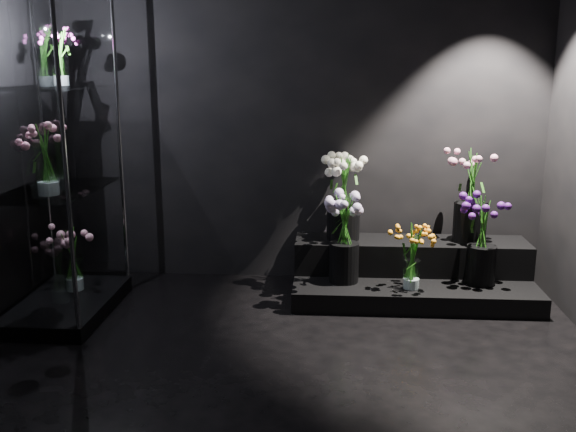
{
  "coord_description": "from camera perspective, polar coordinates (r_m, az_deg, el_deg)",
  "views": [
    {
      "loc": [
        0.27,
        -3.25,
        1.78
      ],
      "look_at": [
        -0.03,
        1.2,
        0.72
      ],
      "focal_mm": 40.0,
      "sensor_mm": 36.0,
      "label": 1
    }
  ],
  "objects": [
    {
      "name": "bouquet_case_magenta",
      "position": [
        4.88,
        -19.65,
        13.24
      ],
      "size": [
        0.23,
        0.23,
        0.39
      ],
      "rotation": [
        0.0,
        0.0,
        -0.1
      ],
      "color": "white",
      "rests_on": "display_case"
    },
    {
      "name": "display_case",
      "position": [
        4.75,
        -20.18,
        5.42
      ],
      "size": [
        0.65,
        1.08,
        2.38
      ],
      "color": "black",
      "rests_on": "floor"
    },
    {
      "name": "bouquet_case_pink",
      "position": [
        4.54,
        -20.7,
        4.8
      ],
      "size": [
        0.38,
        0.38,
        0.47
      ],
      "rotation": [
        0.0,
        0.0,
        0.33
      ],
      "color": "white",
      "rests_on": "display_case"
    },
    {
      "name": "bouquet_pink_roses",
      "position": [
        5.2,
        16.03,
        2.17
      ],
      "size": [
        0.45,
        0.45,
        0.74
      ],
      "rotation": [
        0.0,
        0.0,
        0.43
      ],
      "color": "black",
      "rests_on": "display_riser"
    },
    {
      "name": "floor",
      "position": [
        3.72,
        -0.85,
        -15.27
      ],
      "size": [
        4.0,
        4.0,
        0.0
      ],
      "primitive_type": "plane",
      "color": "black",
      "rests_on": "ground"
    },
    {
      "name": "bouquet_purple",
      "position": [
        5.01,
        16.92,
        -1.72
      ],
      "size": [
        0.36,
        0.36,
        0.67
      ],
      "rotation": [
        0.0,
        0.0,
        -0.21
      ],
      "color": "black",
      "rests_on": "display_riser"
    },
    {
      "name": "bouquet_cream_roses",
      "position": [
        5.1,
        4.99,
        2.15
      ],
      "size": [
        0.39,
        0.39,
        0.67
      ],
      "rotation": [
        0.0,
        0.0,
        0.02
      ],
      "color": "black",
      "rests_on": "display_riser"
    },
    {
      "name": "bouquet_lilac",
      "position": [
        4.86,
        5.05,
        -1.44
      ],
      "size": [
        0.38,
        0.38,
        0.68
      ],
      "rotation": [
        0.0,
        0.0,
        0.11
      ],
      "color": "black",
      "rests_on": "display_riser"
    },
    {
      "name": "bouquet_case_base_pink",
      "position": [
        5.09,
        -18.6,
        -3.38
      ],
      "size": [
        0.42,
        0.42,
        0.5
      ],
      "rotation": [
        0.0,
        0.0,
        0.38
      ],
      "color": "white",
      "rests_on": "display_case"
    },
    {
      "name": "display_riser",
      "position": [
        5.18,
        10.92,
        -5.0
      ],
      "size": [
        1.85,
        0.82,
        0.41
      ],
      "color": "black",
      "rests_on": "floor"
    },
    {
      "name": "wall_front",
      "position": [
        1.34,
        -8.03,
        -3.33
      ],
      "size": [
        4.0,
        0.0,
        4.0
      ],
      "primitive_type": "plane",
      "rotation": [
        -1.57,
        0.0,
        0.0
      ],
      "color": "black",
      "rests_on": "floor"
    },
    {
      "name": "bouquet_orange_bells",
      "position": [
        4.81,
        11.0,
        -3.54
      ],
      "size": [
        0.31,
        0.31,
        0.48
      ],
      "rotation": [
        0.0,
        0.0,
        -0.35
      ],
      "color": "white",
      "rests_on": "display_riser"
    },
    {
      "name": "wall_back",
      "position": [
        5.27,
        0.88,
        9.2
      ],
      "size": [
        4.0,
        0.0,
        4.0
      ],
      "primitive_type": "plane",
      "rotation": [
        1.57,
        0.0,
        0.0
      ],
      "color": "black",
      "rests_on": "floor"
    }
  ]
}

